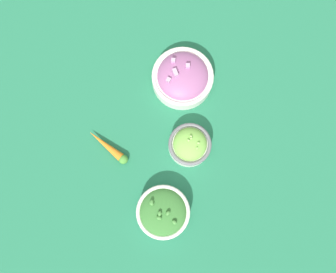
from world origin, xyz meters
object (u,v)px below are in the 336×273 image
Objects in this scene: bowl_lettuce at (190,145)px; bowl_broccoli at (163,212)px; loose_carrot at (109,148)px; bowl_red_onion at (183,77)px.

bowl_broccoli is (0.21, 0.04, 0.00)m from bowl_lettuce.
loose_carrot is at bearing -55.27° from bowl_lettuce.
bowl_broccoli is at bearing 11.38° from bowl_lettuce.
bowl_lettuce reaches higher than bowl_broccoli.
bowl_lettuce is at bearing 38.63° from bowl_red_onion.
bowl_broccoli is at bearing 169.80° from loose_carrot.
bowl_red_onion reaches higher than bowl_broccoli.
bowl_lettuce is 0.83× the size of bowl_broccoli.
bowl_red_onion is at bearing -97.32° from loose_carrot.
bowl_lettuce is 0.67× the size of bowl_red_onion.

